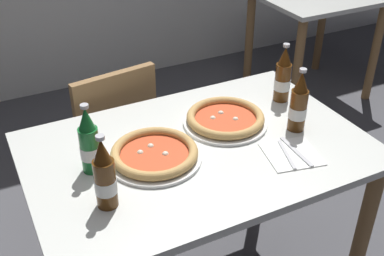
{
  "coord_description": "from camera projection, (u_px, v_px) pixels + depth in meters",
  "views": [
    {
      "loc": [
        -0.65,
        -1.24,
        1.71
      ],
      "look_at": [
        0.0,
        0.05,
        0.8
      ],
      "focal_mm": 44.76,
      "sensor_mm": 36.0,
      "label": 1
    }
  ],
  "objects": [
    {
      "name": "dining_table_main",
      "position": [
        198.0,
        172.0,
        1.76
      ],
      "size": [
        1.2,
        0.8,
        0.75
      ],
      "color": "silver",
      "rests_on": "ground_plane"
    },
    {
      "name": "chair_behind_table",
      "position": [
        109.0,
        136.0,
        2.24
      ],
      "size": [
        0.45,
        0.45,
        0.85
      ],
      "rotation": [
        0.0,
        0.0,
        3.29
      ],
      "color": "olive",
      "rests_on": "ground_plane"
    },
    {
      "name": "dining_table_background",
      "position": [
        315.0,
        16.0,
        3.35
      ],
      "size": [
        0.8,
        0.7,
        0.75
      ],
      "color": "silver",
      "rests_on": "ground_plane"
    },
    {
      "name": "pizza_margherita_near",
      "position": [
        225.0,
        119.0,
        1.82
      ],
      "size": [
        0.32,
        0.32,
        0.04
      ],
      "color": "white",
      "rests_on": "dining_table_main"
    },
    {
      "name": "pizza_marinara_far",
      "position": [
        154.0,
        153.0,
        1.62
      ],
      "size": [
        0.32,
        0.32,
        0.04
      ],
      "color": "white",
      "rests_on": "dining_table_main"
    },
    {
      "name": "beer_bottle_left",
      "position": [
        283.0,
        77.0,
        1.94
      ],
      "size": [
        0.07,
        0.07,
        0.25
      ],
      "color": "#512D0F",
      "rests_on": "dining_table_main"
    },
    {
      "name": "beer_bottle_center",
      "position": [
        299.0,
        105.0,
        1.74
      ],
      "size": [
        0.07,
        0.07,
        0.25
      ],
      "color": "#512D0F",
      "rests_on": "dining_table_main"
    },
    {
      "name": "beer_bottle_right",
      "position": [
        89.0,
        144.0,
        1.53
      ],
      "size": [
        0.07,
        0.07,
        0.25
      ],
      "color": "#196B2D",
      "rests_on": "dining_table_main"
    },
    {
      "name": "beer_bottle_extra",
      "position": [
        105.0,
        177.0,
        1.38
      ],
      "size": [
        0.07,
        0.07,
        0.25
      ],
      "color": "#512D0F",
      "rests_on": "dining_table_main"
    },
    {
      "name": "napkin_with_cutlery",
      "position": [
        291.0,
        154.0,
        1.66
      ],
      "size": [
        0.21,
        0.21,
        0.01
      ],
      "color": "white",
      "rests_on": "dining_table_main"
    }
  ]
}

